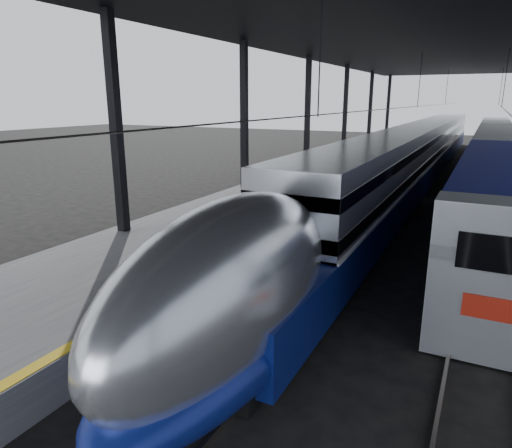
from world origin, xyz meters
The scene contains 7 objects.
ground centered at (0.00, 0.00, 0.00)m, with size 160.00×160.00×0.00m, color black.
platform centered at (-3.50, 20.00, 0.50)m, with size 6.00×80.00×1.00m, color #4C4C4F.
yellow_strip centered at (-0.70, 20.00, 1.00)m, with size 0.30×80.00×0.01m, color gold.
rails centered at (4.50, 20.00, 0.08)m, with size 6.52×80.00×0.16m.
canopy centered at (1.90, 20.00, 9.12)m, with size 18.00×75.00×9.47m.
tgv_train centered at (2.00, 27.36, 1.94)m, with size 2.90×65.20×4.15m.
second_train centered at (7.00, 29.84, 1.92)m, with size 2.76×56.05×3.80m.
Camera 1 is at (6.52, -7.97, 5.93)m, focal length 32.00 mm.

